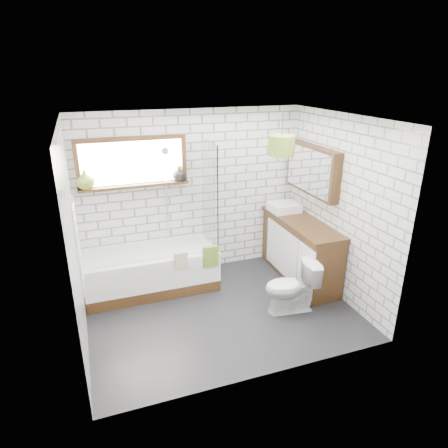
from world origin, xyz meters
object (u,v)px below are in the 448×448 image
object	(u,v)px
basin	(284,207)
toilet	(291,287)
bathtub	(151,270)
pendant	(281,145)
vanity	(300,249)

from	to	relation	value
basin	toilet	distance (m)	1.48
bathtub	pendant	xyz separation A→B (m)	(1.69, -0.61, 1.80)
pendant	toilet	bearing A→B (deg)	-95.51
basin	pendant	xyz separation A→B (m)	(-0.45, -0.65, 1.10)
toilet	pendant	bearing A→B (deg)	-178.47
bathtub	toilet	bearing A→B (deg)	-36.17
vanity	toilet	xyz separation A→B (m)	(-0.56, -0.78, -0.12)
bathtub	basin	bearing A→B (deg)	1.06
vanity	basin	distance (m)	0.71
vanity	pendant	distance (m)	1.72
bathtub	basin	size ratio (longest dim) A/B	4.25
bathtub	vanity	world-z (taller)	vanity
bathtub	basin	world-z (taller)	basin
vanity	pendant	size ratio (longest dim) A/B	4.75
vanity	pendant	xyz separation A→B (m)	(-0.51, -0.19, 1.63)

